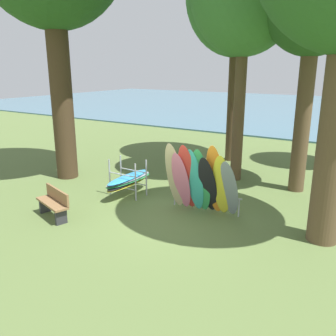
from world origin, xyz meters
TOP-DOWN VIEW (x-y plane):
  - ground_plane at (0.00, 0.00)m, footprint 80.00×80.00m
  - lake_water at (0.00, 31.11)m, footprint 80.00×36.00m
  - leaning_board_pile at (0.40, 0.55)m, footprint 2.24×1.06m
  - board_storage_rack at (-2.43, 0.71)m, footprint 1.15×2.13m
  - park_bench at (-3.06, -1.92)m, footprint 1.46×0.81m

SIDE VIEW (x-z plane):
  - ground_plane at x=0.00m, z-range 0.00..0.00m
  - lake_water at x=0.00m, z-range 0.00..0.10m
  - park_bench at x=-3.06m, z-range 0.03..0.88m
  - board_storage_rack at x=-2.43m, z-range -0.10..1.15m
  - leaning_board_pile at x=0.40m, z-range -0.10..2.10m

